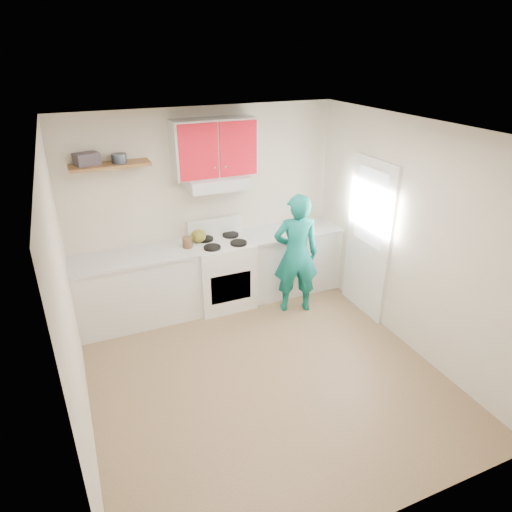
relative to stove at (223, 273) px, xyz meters
name	(u,v)px	position (x,y,z in m)	size (l,w,h in m)	color
floor	(263,372)	(-0.10, -1.57, -0.46)	(3.80, 3.80, 0.00)	brown
ceiling	(265,131)	(-0.10, -1.57, 2.14)	(3.60, 3.80, 0.04)	white
back_wall	(206,208)	(-0.10, 0.32, 0.84)	(3.60, 0.04, 2.60)	beige
front_wall	(388,391)	(-0.10, -3.47, 0.84)	(3.60, 0.04, 2.60)	beige
left_wall	(68,305)	(-1.90, -1.57, 0.84)	(0.04, 3.80, 2.60)	beige
right_wall	(410,238)	(1.70, -1.57, 0.84)	(0.04, 3.80, 2.60)	beige
door	(368,239)	(1.68, -0.88, 0.56)	(0.05, 0.85, 2.05)	white
door_glass	(370,207)	(1.65, -0.88, 0.99)	(0.01, 0.55, 0.95)	white
counter_left	(137,289)	(-1.14, 0.02, -0.01)	(1.52, 0.60, 0.90)	silver
counter_right	(290,260)	(1.04, 0.02, -0.01)	(1.32, 0.60, 0.90)	silver
stove	(223,273)	(0.00, 0.00, 0.00)	(0.76, 0.65, 0.92)	white
range_hood	(217,182)	(0.00, 0.10, 1.24)	(0.76, 0.44, 0.15)	silver
upper_cabinets	(214,148)	(0.00, 0.16, 1.66)	(1.02, 0.33, 0.70)	#B7101D
shelf	(110,165)	(-1.25, 0.18, 1.56)	(0.90, 0.30, 0.04)	brown
books	(87,159)	(-1.49, 0.21, 1.65)	(0.26, 0.19, 0.14)	#473F48
tin	(119,158)	(-1.14, 0.17, 1.63)	(0.17, 0.17, 0.10)	#333D4C
kettle	(198,236)	(-0.28, 0.12, 0.54)	(0.20, 0.20, 0.17)	olive
crock	(188,243)	(-0.45, 0.01, 0.52)	(0.13, 0.13, 0.16)	#4C3521
cutting_board	(287,231)	(0.98, 0.03, 0.45)	(0.27, 0.20, 0.02)	olive
silicone_mat	(319,228)	(1.46, -0.02, 0.44)	(0.31, 0.26, 0.01)	red
person	(296,254)	(0.83, -0.52, 0.35)	(0.59, 0.39, 1.62)	#0C6F65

